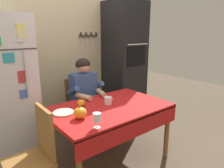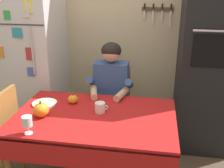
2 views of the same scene
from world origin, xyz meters
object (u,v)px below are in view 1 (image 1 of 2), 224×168
object	(u,v)px
coffee_mug	(108,100)
seated_person	(86,94)
refrigerator	(3,91)
wine_glass	(97,118)
dining_table	(110,113)
chair_behind_person	(80,106)
serving_tray	(64,112)
wall_oven	(124,63)
pumpkin_medium	(80,113)
pumpkin_large	(81,103)
chair_left_side	(36,152)

from	to	relation	value
coffee_mug	seated_person	bearing A→B (deg)	89.80
refrigerator	wine_glass	distance (m)	1.35
dining_table	chair_behind_person	bearing A→B (deg)	87.07
serving_tray	coffee_mug	bearing A→B (deg)	-7.70
wall_oven	coffee_mug	distance (m)	1.34
chair_behind_person	wine_glass	world-z (taller)	chair_behind_person
wine_glass	pumpkin_medium	xyz separation A→B (m)	(-0.01, 0.28, -0.04)
seated_person	serving_tray	distance (m)	0.71
seated_person	pumpkin_large	distance (m)	0.48
dining_table	serving_tray	bearing A→B (deg)	162.75
refrigerator	dining_table	distance (m)	1.32
dining_table	chair_left_side	xyz separation A→B (m)	(-0.90, -0.03, -0.14)
wine_glass	dining_table	bearing A→B (deg)	39.74
refrigerator	dining_table	world-z (taller)	refrigerator
serving_tray	chair_left_side	bearing A→B (deg)	-153.10
chair_behind_person	pumpkin_large	xyz separation A→B (m)	(-0.30, -0.57, 0.27)
refrigerator	chair_behind_person	distance (m)	1.07
chair_left_side	serving_tray	bearing A→B (deg)	26.90
chair_left_side	chair_behind_person	bearing A→B (deg)	41.31
seated_person	wine_glass	size ratio (longest dim) A/B	8.52
pumpkin_medium	chair_left_side	bearing A→B (deg)	175.28
refrigerator	dining_table	xyz separation A→B (m)	(0.95, -0.88, -0.24)
seated_person	pumpkin_large	world-z (taller)	seated_person
chair_behind_person	pumpkin_large	world-z (taller)	chair_behind_person
chair_behind_person	wine_glass	size ratio (longest dim) A/B	6.36
seated_person	serving_tray	xyz separation A→B (m)	(-0.56, -0.44, 0.01)
serving_tray	wine_glass	bearing A→B (deg)	-80.41
chair_left_side	refrigerator	bearing A→B (deg)	93.07
pumpkin_medium	serving_tray	size ratio (longest dim) A/B	0.62
seated_person	refrigerator	bearing A→B (deg)	164.26
pumpkin_large	pumpkin_medium	bearing A→B (deg)	-122.12
refrigerator	wall_oven	xyz separation A→B (m)	(2.00, 0.04, 0.15)
refrigerator	pumpkin_medium	xyz separation A→B (m)	(0.51, -0.96, -0.10)
seated_person	chair_left_side	xyz separation A→B (m)	(-0.94, -0.64, -0.23)
chair_behind_person	pumpkin_medium	size ratio (longest dim) A/B	6.51
chair_behind_person	seated_person	world-z (taller)	seated_person
dining_table	coffee_mug	bearing A→B (deg)	65.51
refrigerator	pumpkin_medium	bearing A→B (deg)	-62.09
wall_oven	chair_left_side	bearing A→B (deg)	-153.86
wall_oven	pumpkin_large	world-z (taller)	wall_oven
serving_tray	pumpkin_medium	bearing A→B (deg)	-72.67
wine_glass	pumpkin_large	size ratio (longest dim) A/B	1.40
coffee_mug	pumpkin_medium	world-z (taller)	pumpkin_medium
refrigerator	pumpkin_medium	world-z (taller)	refrigerator
wall_oven	pumpkin_large	distance (m)	1.50
seated_person	coffee_mug	xyz separation A→B (m)	(-0.00, -0.52, 0.05)
pumpkin_large	serving_tray	xyz separation A→B (m)	(-0.26, -0.07, -0.03)
chair_behind_person	pumpkin_medium	xyz separation A→B (m)	(-0.48, -0.86, 0.29)
chair_behind_person	wine_glass	xyz separation A→B (m)	(-0.47, -1.15, 0.33)
chair_behind_person	pumpkin_medium	world-z (taller)	chair_behind_person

